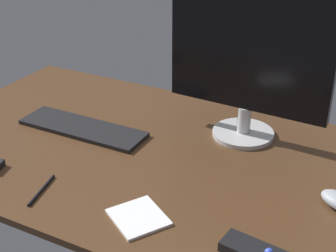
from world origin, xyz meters
TOP-DOWN VIEW (x-y plane):
  - desk at (0.00, 0.00)cm, footprint 140.00×84.00cm
  - monitor at (22.06, 21.83)cm, footprint 48.49×18.71cm
  - keyboard at (-23.47, 2.04)cm, footprint 41.11×12.37cm
  - notepad at (14.17, -27.76)cm, footprint 16.74×16.39cm
  - pen at (-13.07, -29.69)cm, footprint 3.65×13.27cm

SIDE VIEW (x-z plane):
  - desk at x=0.00cm, z-range 0.00..2.00cm
  - notepad at x=14.17cm, z-range 2.00..2.64cm
  - pen at x=-13.07cm, z-range 2.00..2.79cm
  - keyboard at x=-23.47cm, z-range 2.00..3.30cm
  - monitor at x=22.06cm, z-range 3.98..50.33cm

